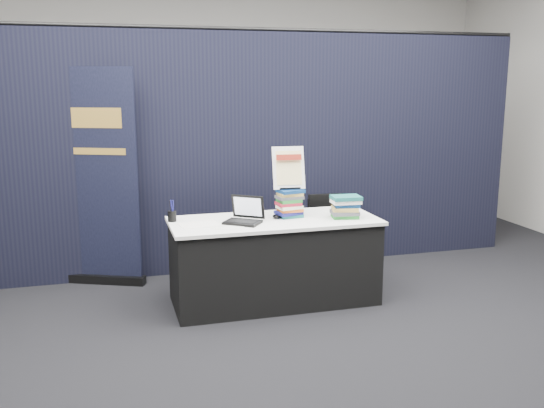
{
  "coord_description": "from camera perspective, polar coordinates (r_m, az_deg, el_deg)",
  "views": [
    {
      "loc": [
        -1.41,
        -4.36,
        1.94
      ],
      "look_at": [
        -0.02,
        0.55,
        0.89
      ],
      "focal_mm": 40.0,
      "sensor_mm": 36.0,
      "label": 1
    }
  ],
  "objects": [
    {
      "name": "book_stack_tall",
      "position": [
        5.29,
        1.65,
        0.05
      ],
      "size": [
        0.22,
        0.19,
        0.25
      ],
      "rotation": [
        0.0,
        0.0,
        0.16
      ],
      "color": "#19605E",
      "rests_on": "display_table"
    },
    {
      "name": "brochure_mid",
      "position": [
        4.97,
        -4.09,
        -2.17
      ],
      "size": [
        0.3,
        0.26,
        0.0
      ],
      "primitive_type": "cube",
      "rotation": [
        0.0,
        0.0,
        -0.4
      ],
      "color": "white",
      "rests_on": "display_table"
    },
    {
      "name": "wall_back",
      "position": [
        8.48,
        -6.35,
        10.31
      ],
      "size": [
        8.0,
        0.02,
        3.5
      ],
      "primitive_type": "cube",
      "color": "#ACA9A3",
      "rests_on": "floor"
    },
    {
      "name": "pullup_banner",
      "position": [
        5.94,
        -16.22,
        1.23
      ],
      "size": [
        0.84,
        0.44,
        2.05
      ],
      "rotation": [
        0.0,
        0.0,
        -0.41
      ],
      "color": "black",
      "rests_on": "floor"
    },
    {
      "name": "drape_partition",
      "position": [
        6.16,
        -2.5,
        4.77
      ],
      "size": [
        6.0,
        0.08,
        2.4
      ],
      "primitive_type": "cube",
      "color": "black",
      "rests_on": "floor"
    },
    {
      "name": "brochure_right",
      "position": [
        5.07,
        -5.55,
        -1.94
      ],
      "size": [
        0.29,
        0.23,
        0.0
      ],
      "primitive_type": "cube",
      "rotation": [
        0.0,
        0.0,
        -0.2
      ],
      "color": "silver",
      "rests_on": "display_table"
    },
    {
      "name": "book_stack_short",
      "position": [
        5.31,
        7.01,
        -0.27
      ],
      "size": [
        0.26,
        0.21,
        0.2
      ],
      "rotation": [
        0.0,
        0.0,
        -0.17
      ],
      "color": "#22822D",
      "rests_on": "display_table"
    },
    {
      "name": "laptop",
      "position": [
        5.11,
        -2.9,
        -1.18
      ],
      "size": [
        0.36,
        0.38,
        0.22
      ],
      "rotation": [
        0.0,
        0.0,
        -0.63
      ],
      "color": "black",
      "rests_on": "display_table"
    },
    {
      "name": "info_sign",
      "position": [
        5.27,
        1.57,
        3.37
      ],
      "size": [
        0.29,
        0.15,
        0.38
      ],
      "rotation": [
        0.0,
        0.0,
        -0.08
      ],
      "color": "black",
      "rests_on": "book_stack_tall"
    },
    {
      "name": "stacking_chair",
      "position": [
        6.05,
        5.43,
        -2.63
      ],
      "size": [
        0.39,
        0.4,
        0.81
      ],
      "rotation": [
        0.0,
        0.0,
        -0.07
      ],
      "color": "black",
      "rests_on": "floor"
    },
    {
      "name": "floor",
      "position": [
        4.97,
        1.99,
        -11.29
      ],
      "size": [
        8.0,
        8.0,
        0.0
      ],
      "primitive_type": "plane",
      "color": "black",
      "rests_on": "ground"
    },
    {
      "name": "pen_cup",
      "position": [
        5.22,
        -9.39,
        -1.14
      ],
      "size": [
        0.08,
        0.08,
        0.09
      ],
      "primitive_type": "cylinder",
      "rotation": [
        0.0,
        0.0,
        -0.09
      ],
      "color": "black",
      "rests_on": "display_table"
    },
    {
      "name": "mouse",
      "position": [
        5.27,
        0.41,
        -1.18
      ],
      "size": [
        0.09,
        0.12,
        0.03
      ],
      "primitive_type": "ellipsoid",
      "rotation": [
        0.0,
        0.0,
        -0.2
      ],
      "color": "black",
      "rests_on": "display_table"
    },
    {
      "name": "display_table",
      "position": [
        5.34,
        0.21,
        -5.36
      ],
      "size": [
        1.8,
        0.75,
        0.75
      ],
      "color": "black",
      "rests_on": "floor"
    },
    {
      "name": "brochure_left",
      "position": [
        5.09,
        -6.86,
        -1.91
      ],
      "size": [
        0.36,
        0.28,
        0.0
      ],
      "primitive_type": "cube",
      "rotation": [
        0.0,
        0.0,
        0.16
      ],
      "color": "white",
      "rests_on": "display_table"
    }
  ]
}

